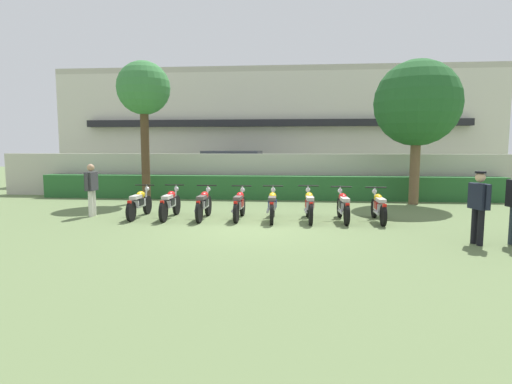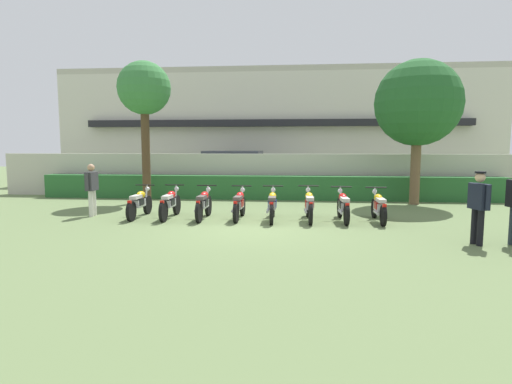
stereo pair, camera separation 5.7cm
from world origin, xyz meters
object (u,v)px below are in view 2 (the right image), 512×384
tree_near_inspector (144,91)px  motorcycle_in_row_5 (309,205)px  parked_car (236,171)px  tree_far_side (418,104)px  motorcycle_in_row_7 (379,206)px  officer_0 (479,202)px  inspector_person (92,186)px  motorcycle_in_row_0 (139,203)px  motorcycle_in_row_2 (204,204)px  motorcycle_in_row_1 (170,203)px  motorcycle_in_row_3 (239,204)px  motorcycle_in_row_6 (343,206)px  motorcycle_in_row_4 (272,205)px

tree_near_inspector → motorcycle_in_row_5: 7.95m
parked_car → tree_far_side: (7.19, -4.29, 2.70)m
tree_near_inspector → motorcycle_in_row_7: tree_near_inspector is taller
officer_0 → inspector_person: bearing=-29.7°
tree_near_inspector → motorcycle_in_row_0: 5.22m
motorcycle_in_row_7 → inspector_person: 8.49m
officer_0 → motorcycle_in_row_2: bearing=-35.5°
motorcycle_in_row_7 → officer_0: size_ratio=1.18×
parked_car → motorcycle_in_row_1: size_ratio=2.39×
motorcycle_in_row_1 → motorcycle_in_row_2: 1.02m
parked_car → motorcycle_in_row_3: 8.15m
motorcycle_in_row_1 → officer_0: (7.59, -2.64, 0.48)m
motorcycle_in_row_6 → officer_0: 3.68m
motorcycle_in_row_5 → officer_0: 4.40m
tree_far_side → motorcycle_in_row_1: (-8.02, -3.77, -3.18)m
tree_near_inspector → motorcycle_in_row_7: (7.99, -3.56, -3.73)m
tree_near_inspector → officer_0: tree_near_inspector is taller
motorcycle_in_row_0 → motorcycle_in_row_6: motorcycle_in_row_6 is taller
motorcycle_in_row_1 → motorcycle_in_row_7: (6.01, -0.03, -0.01)m
motorcycle_in_row_3 → inspector_person: 4.55m
motorcycle_in_row_4 → motorcycle_in_row_3: bearing=83.0°
motorcycle_in_row_0 → officer_0: (8.53, -2.67, 0.49)m
motorcycle_in_row_4 → tree_far_side: bearing=-53.6°
tree_near_inspector → inspector_person: tree_near_inspector is taller
motorcycle_in_row_1 → tree_near_inspector: bearing=29.4°
tree_far_side → motorcycle_in_row_0: size_ratio=2.74×
motorcycle_in_row_2 → motorcycle_in_row_3: bearing=-84.8°
motorcycle_in_row_4 → motorcycle_in_row_7: 2.99m
tree_far_side → officer_0: (-0.43, -6.41, -2.70)m
parked_car → officer_0: size_ratio=2.90×
motorcycle_in_row_1 → motorcycle_in_row_6: size_ratio=1.03×
tree_far_side → motorcycle_in_row_3: tree_far_side is taller
motorcycle_in_row_5 → tree_near_inspector: bearing=58.0°
tree_far_side → officer_0: tree_far_side is taller
motorcycle_in_row_3 → motorcycle_in_row_4: size_ratio=0.93×
motorcycle_in_row_2 → motorcycle_in_row_0: bearing=87.5°
motorcycle_in_row_6 → inspector_person: inspector_person is taller
motorcycle_in_row_0 → motorcycle_in_row_4: bearing=-91.3°
motorcycle_in_row_4 → officer_0: size_ratio=1.22×
tree_near_inspector → inspector_person: (-0.48, -3.38, -3.24)m
parked_car → tree_far_side: size_ratio=0.89×
motorcycle_in_row_5 → motorcycle_in_row_7: (1.94, 0.01, -0.02)m
inspector_person → tree_far_side: bearing=19.0°
motorcycle_in_row_0 → motorcycle_in_row_4: size_ratio=0.98×
parked_car → motorcycle_in_row_1: (-0.82, -8.06, -0.49)m
inspector_person → officer_0: (10.05, -2.79, 0.00)m
motorcycle_in_row_2 → motorcycle_in_row_7: 4.99m
motorcycle_in_row_3 → parked_car: bearing=10.1°
motorcycle_in_row_5 → motorcycle_in_row_7: bearing=-91.1°
tree_near_inspector → motorcycle_in_row_5: (6.05, -3.57, -3.71)m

